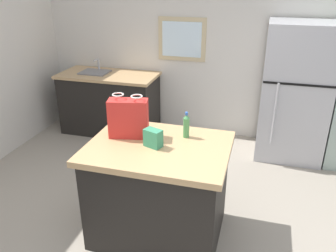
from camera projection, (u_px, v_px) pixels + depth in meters
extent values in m
plane|color=#9E9384|center=(167.00, 241.00, 3.13)|extent=(6.14, 6.14, 0.00)
cube|color=silver|center=(216.00, 48.00, 4.81)|extent=(5.11, 0.10, 2.54)
cube|color=#CCB78C|center=(182.00, 39.00, 4.83)|extent=(0.68, 0.04, 0.60)
cube|color=white|center=(182.00, 39.00, 4.82)|extent=(0.56, 0.02, 0.48)
cube|color=black|center=(159.00, 193.00, 3.08)|extent=(1.11, 0.83, 0.85)
cube|color=tan|center=(158.00, 148.00, 2.90)|extent=(1.19, 0.91, 0.05)
cube|color=#B7B7BC|center=(295.00, 92.00, 4.32)|extent=(0.81, 0.72, 1.71)
cube|color=black|center=(299.00, 85.00, 3.92)|extent=(0.80, 0.01, 0.02)
cylinder|color=#B7B7BC|center=(275.00, 114.00, 4.10)|extent=(0.02, 0.02, 0.77)
cube|color=black|center=(110.00, 104.00, 5.16)|extent=(1.38, 0.65, 0.85)
cube|color=tan|center=(108.00, 75.00, 4.98)|extent=(1.42, 0.69, 0.04)
cube|color=slate|center=(95.00, 76.00, 5.05)|extent=(0.40, 0.32, 0.14)
cylinder|color=#B7B7BC|center=(99.00, 65.00, 5.11)|extent=(0.03, 0.03, 0.18)
cylinder|color=#B7B7BC|center=(96.00, 60.00, 5.02)|extent=(0.02, 0.14, 0.02)
cube|color=red|center=(128.00, 118.00, 2.99)|extent=(0.36, 0.21, 0.34)
torus|color=white|center=(118.00, 95.00, 2.92)|extent=(0.12, 0.12, 0.01)
torus|color=white|center=(137.00, 96.00, 2.88)|extent=(0.12, 0.12, 0.01)
cube|color=#388E66|center=(153.00, 138.00, 2.84)|extent=(0.17, 0.13, 0.15)
cylinder|color=#4C9956|center=(186.00, 128.00, 3.00)|extent=(0.06, 0.06, 0.18)
cone|color=#4C9956|center=(187.00, 116.00, 2.96)|extent=(0.05, 0.05, 0.03)
cylinder|color=blue|center=(187.00, 113.00, 2.95)|extent=(0.02, 0.02, 0.02)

